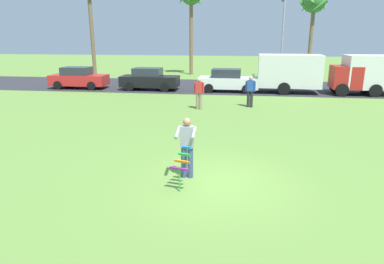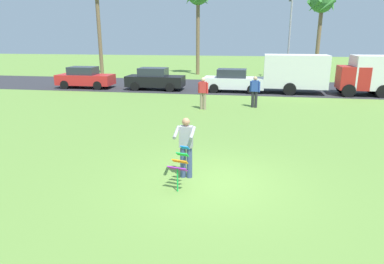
# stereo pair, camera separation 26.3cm
# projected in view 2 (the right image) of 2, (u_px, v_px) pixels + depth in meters

# --- Properties ---
(ground_plane) EXTENTS (120.00, 120.00, 0.00)m
(ground_plane) POSITION_uv_depth(u_px,v_px,m) (213.00, 182.00, 9.31)
(ground_plane) COLOR olive
(road_strip) EXTENTS (120.00, 8.00, 0.01)m
(road_strip) POSITION_uv_depth(u_px,v_px,m) (237.00, 87.00, 26.50)
(road_strip) COLOR #2D2D33
(road_strip) RESTS_ON ground
(person_kite_flyer) EXTENTS (0.53, 0.65, 1.73)m
(person_kite_flyer) POSITION_uv_depth(u_px,v_px,m) (186.00, 145.00, 9.37)
(person_kite_flyer) COLOR #384772
(person_kite_flyer) RESTS_ON ground
(kite_held) EXTENTS (0.53, 0.69, 1.10)m
(kite_held) POSITION_uv_depth(u_px,v_px,m) (180.00, 163.00, 8.70)
(kite_held) COLOR blue
(kite_held) RESTS_ON ground
(parked_car_red) EXTENTS (4.21, 1.86, 1.60)m
(parked_car_red) POSITION_uv_depth(u_px,v_px,m) (85.00, 78.00, 25.80)
(parked_car_red) COLOR red
(parked_car_red) RESTS_ON ground
(parked_car_black) EXTENTS (4.22, 1.88, 1.60)m
(parked_car_black) POSITION_uv_depth(u_px,v_px,m) (155.00, 79.00, 24.94)
(parked_car_black) COLOR black
(parked_car_black) RESTS_ON ground
(parked_car_white) EXTENTS (4.23, 1.90, 1.60)m
(parked_car_white) POSITION_uv_depth(u_px,v_px,m) (233.00, 81.00, 24.04)
(parked_car_white) COLOR white
(parked_car_white) RESTS_ON ground
(parked_truck_red_cab) EXTENTS (6.77, 2.28, 2.62)m
(parked_truck_red_cab) POSITION_uv_depth(u_px,v_px,m) (308.00, 73.00, 23.08)
(parked_truck_red_cab) COLOR #B2231E
(parked_truck_red_cab) RESTS_ON ground
(palm_tree_centre_far) EXTENTS (2.58, 2.71, 7.99)m
(palm_tree_centre_far) POSITION_uv_depth(u_px,v_px,m) (322.00, 5.00, 31.48)
(palm_tree_centre_far) COLOR brown
(palm_tree_centre_far) RESTS_ON ground
(streetlight_pole) EXTENTS (0.24, 1.65, 7.00)m
(streetlight_pole) POSITION_uv_depth(u_px,v_px,m) (289.00, 34.00, 29.57)
(streetlight_pole) COLOR #9E9EA3
(streetlight_pole) RESTS_ON ground
(person_walker_near) EXTENTS (0.56, 0.28, 1.73)m
(person_walker_near) POSITION_uv_depth(u_px,v_px,m) (203.00, 92.00, 18.22)
(person_walker_near) COLOR gray
(person_walker_near) RESTS_ON ground
(person_walker_far) EXTENTS (0.56, 0.29, 1.73)m
(person_walker_far) POSITION_uv_depth(u_px,v_px,m) (255.00, 91.00, 18.71)
(person_walker_far) COLOR #26262B
(person_walker_far) RESTS_ON ground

